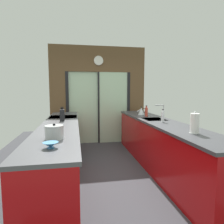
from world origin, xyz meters
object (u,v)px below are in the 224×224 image
mixing_bowl (51,145)px  oven_range (64,138)px  stock_pot (54,132)px  soap_bottle_far (146,112)px  soap_bottle_near (163,117)px  paper_towel_roll (195,124)px  knife_block (62,115)px  kettle (141,111)px

mixing_bowl → oven_range: bearing=90.4°
mixing_bowl → stock_pot: (-0.00, 0.37, 0.05)m
stock_pot → soap_bottle_far: bearing=44.8°
soap_bottle_near → soap_bottle_far: 0.83m
stock_pot → soap_bottle_near: size_ratio=0.92×
oven_range → paper_towel_roll: (1.80, -2.07, 0.60)m
oven_range → stock_pot: 2.11m
oven_range → stock_pot: bearing=-89.5°
paper_towel_roll → mixing_bowl: bearing=-169.0°
oven_range → knife_block: knife_block is taller
oven_range → stock_pot: (0.02, -2.04, 0.55)m
mixing_bowl → kettle: 3.06m
mixing_bowl → soap_bottle_near: soap_bottle_near is taller
kettle → paper_towel_roll: bearing=-90.1°
kettle → soap_bottle_near: size_ratio=1.00×
mixing_bowl → stock_pot: size_ratio=0.71×
kettle → soap_bottle_far: soap_bottle_far is taller
mixing_bowl → kettle: kettle is taller
soap_bottle_far → paper_towel_roll: bearing=-90.0°
mixing_bowl → soap_bottle_near: bearing=36.3°
mixing_bowl → soap_bottle_far: bearing=50.3°
mixing_bowl → stock_pot: stock_pot is taller
soap_bottle_near → soap_bottle_far: soap_bottle_far is taller
knife_block → paper_towel_roll: bearing=-39.6°
soap_bottle_near → kettle: bearing=89.9°
knife_block → paper_towel_roll: paper_towel_roll is taller
stock_pot → paper_towel_roll: 1.78m
oven_range → kettle: bearing=2.2°
soap_bottle_near → paper_towel_roll: size_ratio=0.79×
stock_pot → soap_bottle_near: (1.78, 0.94, 0.02)m
mixing_bowl → stock_pot: bearing=90.0°
soap_bottle_far → kettle: bearing=89.6°
oven_range → stock_pot: stock_pot is taller
stock_pot → soap_bottle_near: soap_bottle_near is taller
soap_bottle_far → paper_towel_roll: (0.00, -1.80, 0.03)m
oven_range → mixing_bowl: size_ratio=5.98×
knife_block → paper_towel_roll: size_ratio=0.90×
soap_bottle_near → stock_pot: bearing=-152.2°
knife_block → soap_bottle_far: bearing=10.4°
kettle → soap_bottle_near: 1.17m
mixing_bowl → kettle: (1.78, 2.48, 0.05)m
oven_range → stock_pot: size_ratio=4.27×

